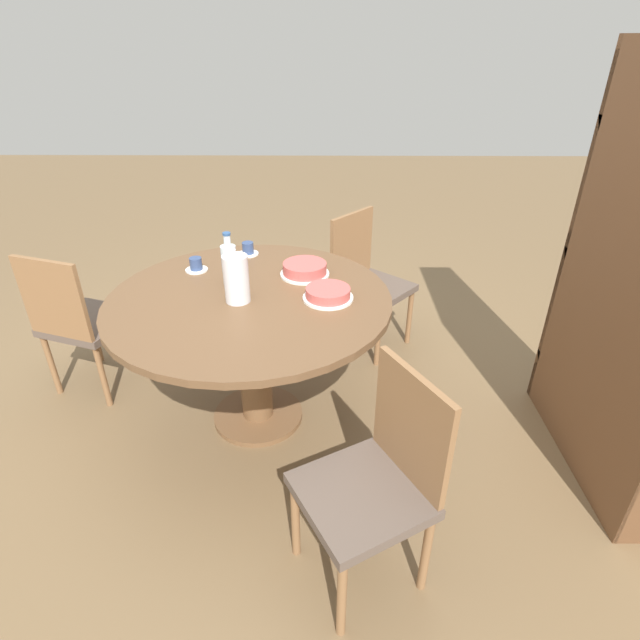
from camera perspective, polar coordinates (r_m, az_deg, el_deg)
name	(u,v)px	position (r m, az deg, el deg)	size (l,w,h in m)	color
ground_plane	(259,417)	(2.87, -7.03, -10.90)	(14.00, 14.00, 0.00)	brown
dining_table	(251,323)	(2.52, -7.87, -0.29)	(1.39, 1.39, 0.76)	brown
chair_a	(366,279)	(3.29, 5.33, 4.72)	(0.59, 0.59, 0.89)	olive
chair_b	(80,319)	(3.11, -25.74, 0.05)	(0.53, 0.53, 0.89)	olive
chair_c	(376,479)	(1.89, 6.47, -17.61)	(0.57, 0.57, 0.89)	olive
coffee_pot	(236,277)	(2.36, -9.55, 4.85)	(0.12, 0.12, 0.27)	silver
water_bottle	(229,263)	(2.55, -10.32, 6.38)	(0.08, 0.08, 0.27)	silver
cake_main	(305,269)	(2.63, -1.76, 5.81)	(0.26, 0.26, 0.07)	white
cake_second	(328,294)	(2.39, 0.92, 3.01)	(0.24, 0.24, 0.06)	white
cup_a	(248,250)	(2.93, -8.23, 7.97)	(0.12, 0.12, 0.07)	silver
cup_b	(196,265)	(2.77, -13.98, 6.08)	(0.12, 0.12, 0.07)	silver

